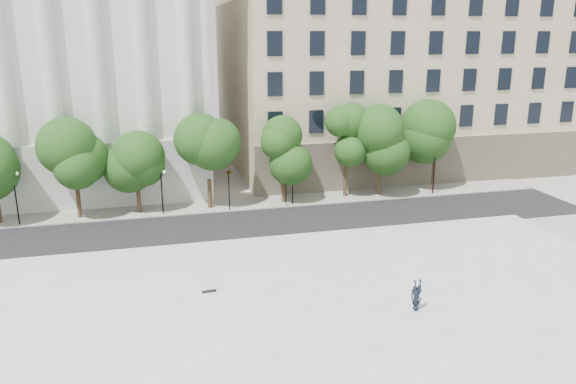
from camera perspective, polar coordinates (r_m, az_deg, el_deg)
name	(u,v)px	position (r m, az deg, el deg)	size (l,w,h in m)	color
ground	(312,337)	(30.23, 2.43, -14.47)	(160.00, 160.00, 0.00)	#B3B1A9
plaza	(297,307)	(32.64, 0.92, -11.56)	(44.00, 22.00, 0.45)	white
street	(250,226)	(46.21, -3.91, -3.42)	(60.00, 8.00, 0.02)	black
far_sidewalk	(238,204)	(51.82, -5.11, -1.23)	(60.00, 4.00, 0.12)	#A5A398
building_west	(49,56)	(64.27, -23.14, 12.55)	(31.50, 27.65, 25.60)	silver
building_east	(381,68)	(69.68, 9.42, 12.31)	(36.00, 26.15, 23.00)	beige
traffic_light_west	(228,170)	(49.08, -6.07, 2.26)	(0.97, 1.96, 4.27)	black
traffic_light_east	(286,168)	(50.06, -0.20, 2.44)	(0.95, 1.56, 4.13)	black
person_lying	(416,306)	(32.44, 12.86, -11.23)	(0.66, 0.43, 1.81)	black
skateboard	(209,291)	(34.11, -8.01, -9.95)	(0.84, 0.22, 0.09)	black
street_trees	(232,152)	(50.16, -5.74, 4.03)	(44.10, 4.94, 7.93)	#382619
lamp_posts	(237,177)	(49.66, -5.25, 1.51)	(38.17, 0.28, 4.55)	black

